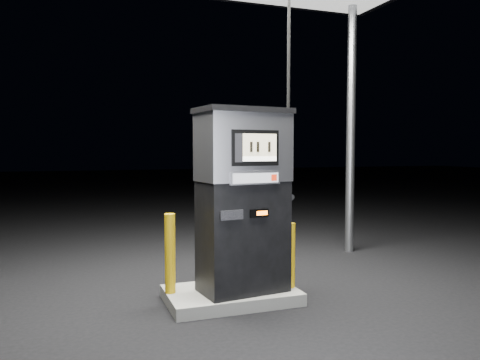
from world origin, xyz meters
name	(u,v)px	position (x,y,z in m)	size (l,w,h in m)	color
ground	(231,301)	(0.00, 0.00, 0.00)	(80.00, 80.00, 0.00)	black
pump_island	(231,295)	(0.00, 0.00, 0.07)	(1.60, 1.00, 0.15)	slate
fuel_dispenser	(243,198)	(0.13, -0.10, 1.30)	(1.27, 0.80, 4.64)	black
bollard_left	(170,253)	(-0.74, 0.12, 0.63)	(0.13, 0.13, 0.97)	#D0A10B
bollard_right	(291,255)	(0.74, -0.17, 0.56)	(0.11, 0.11, 0.82)	#D0A10B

